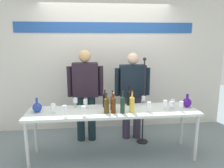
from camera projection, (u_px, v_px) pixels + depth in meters
name	position (u px, v px, depth m)	size (l,w,h in m)	color
ground_plane	(113.00, 156.00, 3.51)	(10.00, 10.00, 0.00)	slate
back_wall	(106.00, 56.00, 4.41)	(4.96, 0.11, 3.00)	silver
display_table	(113.00, 114.00, 3.36)	(2.59, 0.62, 0.77)	silver
decanter_blue_left	(37.00, 107.00, 3.25)	(0.14, 0.14, 0.21)	#233C9B
decanter_blue_right	(187.00, 102.00, 3.49)	(0.14, 0.14, 0.21)	#431285
presenter_left	(86.00, 90.00, 3.87)	(0.63, 0.22, 1.65)	#14272C
presenter_right	(132.00, 90.00, 3.97)	(0.65, 0.22, 1.60)	#342C40
wine_bottle_0	(129.00, 97.00, 3.58)	(0.07, 0.07, 0.31)	black
wine_bottle_1	(105.00, 100.00, 3.48)	(0.07, 0.07, 0.30)	black
wine_bottle_2	(106.00, 104.00, 3.19)	(0.07, 0.07, 0.30)	#46340C
wine_bottle_3	(132.00, 104.00, 3.22)	(0.07, 0.07, 0.33)	gold
wine_bottle_4	(113.00, 102.00, 3.33)	(0.07, 0.07, 0.30)	#4A2C1A
wine_bottle_5	(123.00, 104.00, 3.19)	(0.07, 0.07, 0.33)	#173322
wine_bottle_6	(113.00, 105.00, 3.20)	(0.07, 0.07, 0.31)	#53270C
wine_glass_left_0	(53.00, 106.00, 3.20)	(0.07, 0.07, 0.15)	white
wine_glass_left_1	(84.00, 109.00, 3.07)	(0.07, 0.07, 0.15)	white
wine_glass_left_2	(65.00, 109.00, 3.04)	(0.06, 0.06, 0.16)	white
wine_glass_left_3	(85.00, 102.00, 3.42)	(0.07, 0.07, 0.14)	white
wine_glass_left_4	(75.00, 101.00, 3.46)	(0.07, 0.07, 0.16)	white
wine_glass_right_0	(149.00, 105.00, 3.23)	(0.06, 0.06, 0.16)	white
wine_glass_right_1	(165.00, 103.00, 3.33)	(0.07, 0.07, 0.16)	white
wine_glass_right_2	(143.00, 99.00, 3.64)	(0.06, 0.06, 0.14)	white
wine_glass_right_3	(171.00, 104.00, 3.33)	(0.06, 0.06, 0.14)	white
wine_glass_right_4	(181.00, 104.00, 3.27)	(0.06, 0.06, 0.15)	white
wine_glass_right_5	(173.00, 102.00, 3.42)	(0.07, 0.07, 0.14)	white
microphone_stand	(143.00, 115.00, 3.87)	(0.20, 0.20, 1.53)	black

